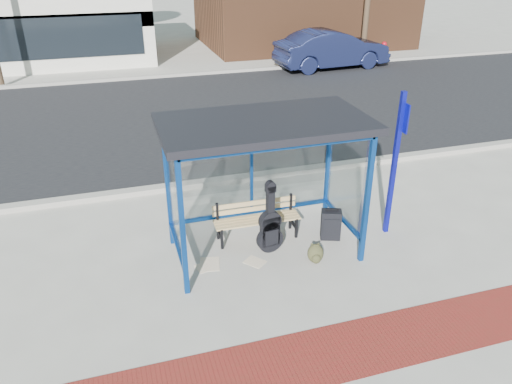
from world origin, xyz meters
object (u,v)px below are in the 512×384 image
object	(u,v)px
guitar_bag	(270,228)
fire_hydrant	(384,50)
bench	(256,217)
backpack	(316,254)
parked_car	(332,49)
suitcase	(331,225)

from	to	relation	value
guitar_bag	fire_hydrant	size ratio (longest dim) A/B	1.58
bench	backpack	xyz separation A→B (m)	(0.72, -1.08, -0.26)
guitar_bag	parked_car	size ratio (longest dim) A/B	0.26
backpack	parked_car	size ratio (longest dim) A/B	0.07
suitcase	fire_hydrant	world-z (taller)	fire_hydrant
suitcase	bench	bearing A→B (deg)	-179.24
guitar_bag	backpack	world-z (taller)	guitar_bag
suitcase	fire_hydrant	bearing A→B (deg)	77.04
guitar_bag	suitcase	distance (m)	1.21
suitcase	backpack	xyz separation A→B (m)	(-0.56, -0.62, -0.13)
bench	fire_hydrant	bearing A→B (deg)	53.37
backpack	parked_car	world-z (taller)	parked_car
parked_car	fire_hydrant	world-z (taller)	parked_car
parked_car	fire_hydrant	bearing A→B (deg)	-78.64
backpack	bench	bearing A→B (deg)	137.14
suitcase	fire_hydrant	size ratio (longest dim) A/B	0.77
suitcase	guitar_bag	bearing A→B (deg)	-156.70
guitar_bag	suitcase	world-z (taller)	guitar_bag
backpack	fire_hydrant	distance (m)	16.88
fire_hydrant	parked_car	bearing A→B (deg)	-164.12
suitcase	backpack	world-z (taller)	suitcase
bench	fire_hydrant	world-z (taller)	fire_hydrant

